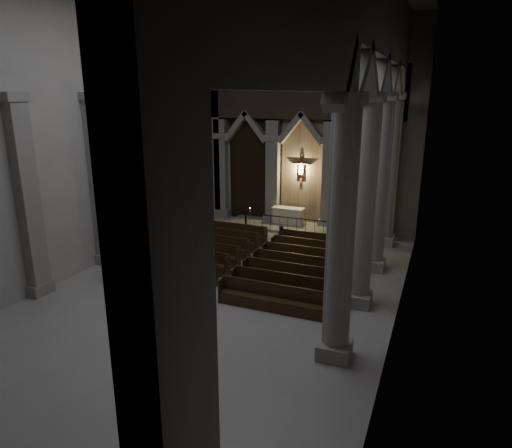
# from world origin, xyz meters

# --- Properties ---
(room) EXTENTS (24.00, 24.10, 12.00)m
(room) POSITION_xyz_m (0.00, 0.00, 7.60)
(room) COLOR gray
(room) RESTS_ON ground
(sanctuary_wall) EXTENTS (14.00, 0.77, 12.00)m
(sanctuary_wall) POSITION_xyz_m (0.00, 11.54, 6.62)
(sanctuary_wall) COLOR gray
(sanctuary_wall) RESTS_ON ground
(right_arcade) EXTENTS (1.00, 24.00, 12.00)m
(right_arcade) POSITION_xyz_m (5.50, 1.33, 7.83)
(right_arcade) COLOR gray
(right_arcade) RESTS_ON ground
(left_pilasters) EXTENTS (0.60, 13.00, 8.03)m
(left_pilasters) POSITION_xyz_m (-6.75, 3.50, 3.91)
(left_pilasters) COLOR gray
(left_pilasters) RESTS_ON ground
(sanctuary_step) EXTENTS (8.50, 2.60, 0.15)m
(sanctuary_step) POSITION_xyz_m (0.00, 10.60, 0.07)
(sanctuary_step) COLOR gray
(sanctuary_step) RESTS_ON ground
(altar) EXTENTS (1.98, 0.79, 1.00)m
(altar) POSITION_xyz_m (-0.57, 11.02, 0.66)
(altar) COLOR beige
(altar) RESTS_ON sanctuary_step
(altar_rail) EXTENTS (5.44, 0.09, 1.07)m
(altar_rail) POSITION_xyz_m (0.00, 9.27, 0.71)
(altar_rail) COLOR black
(altar_rail) RESTS_ON ground
(candle_stand_left) EXTENTS (0.22, 0.22, 1.31)m
(candle_stand_left) POSITION_xyz_m (-2.52, 9.53, 0.36)
(candle_stand_left) COLOR olive
(candle_stand_left) RESTS_ON ground
(candle_stand_right) EXTENTS (0.22, 0.22, 1.30)m
(candle_stand_right) POSITION_xyz_m (3.17, 8.90, 0.35)
(candle_stand_right) COLOR olive
(candle_stand_right) RESTS_ON ground
(pews) EXTENTS (10.00, 7.53, 1.03)m
(pews) POSITION_xyz_m (0.00, 3.30, 0.33)
(pews) COLOR black
(pews) RESTS_ON ground
(worshipper) EXTENTS (0.55, 0.44, 1.31)m
(worshipper) POSITION_xyz_m (0.55, 6.50, 0.65)
(worshipper) COLOR black
(worshipper) RESTS_ON ground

